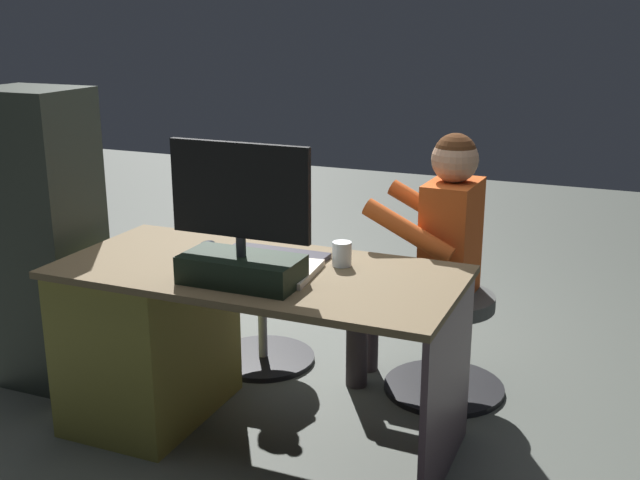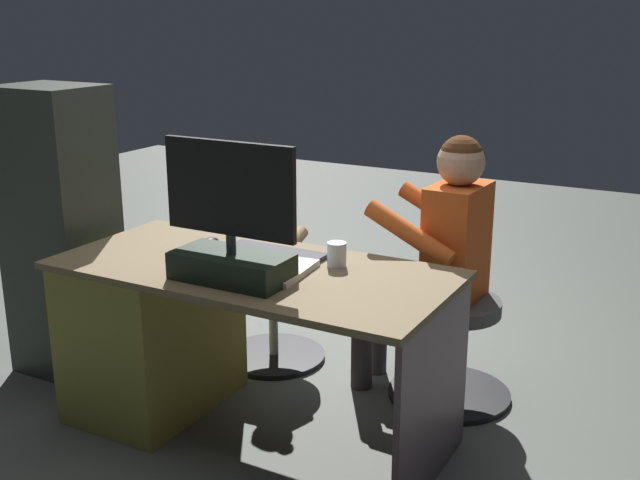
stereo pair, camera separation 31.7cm
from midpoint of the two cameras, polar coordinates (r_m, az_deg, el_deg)
ground_plane at (r=3.55m, az=0.99°, el=-11.46°), size 10.00×10.00×0.00m
desk at (r=3.32m, az=-7.99°, el=-6.30°), size 1.55×0.74×0.71m
monitor at (r=2.80m, az=-3.31°, el=-0.09°), size 0.54×0.22×0.51m
keyboard at (r=3.13m, az=-0.45°, el=-0.97°), size 0.42×0.14×0.02m
computer_mouse at (r=3.25m, az=-5.31°, el=-0.20°), size 0.06×0.10×0.04m
cup at (r=2.99m, az=4.27°, el=-1.10°), size 0.07×0.07×0.09m
tv_remote at (r=3.05m, az=-5.26°, el=-1.49°), size 0.11×0.15×0.02m
notebook_binder at (r=2.91m, az=-0.04°, el=-2.28°), size 0.25×0.32×0.02m
office_chair_teddy at (r=3.81m, az=-1.06°, el=-4.94°), size 0.51×0.51×0.46m
teddy_bear at (r=3.70m, az=-0.98°, el=0.36°), size 0.27×0.27×0.39m
visitor_chair at (r=3.52m, az=12.16°, el=-7.47°), size 0.54×0.54×0.46m
person at (r=3.39m, az=11.19°, el=-0.40°), size 0.55×0.49×1.17m
equipment_rack at (r=3.74m, az=-16.10°, el=0.46°), size 0.44×0.36×1.34m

